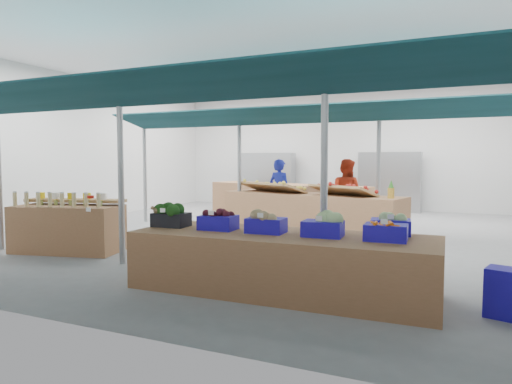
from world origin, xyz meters
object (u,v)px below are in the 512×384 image
bottle_shelf (69,227)px  vendor_right (346,194)px  veg_counter (282,263)px  fruit_counter (310,214)px  crate_stack (509,294)px  vendor_left (280,192)px

bottle_shelf → vendor_right: 6.55m
bottle_shelf → veg_counter: bottle_shelf is taller
vendor_right → fruit_counter: bearing=74.7°
fruit_counter → crate_stack: 6.03m
veg_counter → vendor_left: (-2.30, 5.87, 0.50)m
vendor_left → crate_stack: bearing=143.9°
veg_counter → vendor_right: 5.92m
fruit_counter → vendor_right: size_ratio=2.50×
crate_stack → vendor_right: 6.64m
veg_counter → vendor_right: size_ratio=2.25×
veg_counter → crate_stack: bearing=0.2°
veg_counter → vendor_left: size_ratio=2.25×
veg_counter → crate_stack: size_ratio=7.25×
fruit_counter → vendor_left: 1.68m
veg_counter → fruit_counter: (-1.10, 4.77, 0.09)m
fruit_counter → crate_stack: (3.77, -4.71, -0.20)m
veg_counter → vendor_right: vendor_right is taller
fruit_counter → vendor_left: (-1.20, 1.10, 0.41)m
fruit_counter → crate_stack: fruit_counter is taller
bottle_shelf → fruit_counter: bearing=34.1°
crate_stack → vendor_right: bearing=118.6°
bottle_shelf → crate_stack: (7.35, -0.77, -0.20)m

